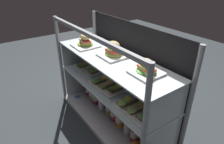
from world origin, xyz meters
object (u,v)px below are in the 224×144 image
object	(u,v)px
juice_bottle_front_right_end	(92,91)
juice_bottle_back_right	(95,95)
open_sandwich_tray_far_left	(138,108)
juice_bottle_tucked_behind	(135,132)
juice_bottle_back_center	(101,102)
juice_bottle_near_post	(127,125)
plated_roll_sandwich_center	(85,42)
orange_fruit_rolled_forward	(144,139)
juice_bottle_back_left	(120,117)
juice_bottle_front_fourth	(88,88)
kitchen_scissors	(78,98)
plated_roll_sandwich_far_right	(146,69)
open_sandwich_tray_far_right	(109,84)
plated_roll_sandwich_near_right_corner	(114,51)
juice_bottle_front_middle	(109,105)
open_sandwich_tray_center	(92,67)
juice_bottle_front_second	(114,111)

from	to	relation	value
juice_bottle_front_right_end	juice_bottle_back_right	distance (m)	0.10
open_sandwich_tray_far_left	juice_bottle_tucked_behind	distance (m)	0.29
juice_bottle_back_center	juice_bottle_near_post	size ratio (longest dim) A/B	0.86
plated_roll_sandwich_center	orange_fruit_rolled_forward	distance (m)	0.96
juice_bottle_back_left	orange_fruit_rolled_forward	bearing A→B (deg)	8.19
juice_bottle_front_fourth	kitchen_scissors	distance (m)	0.15
plated_roll_sandwich_far_right	juice_bottle_back_center	world-z (taller)	plated_roll_sandwich_far_right
plated_roll_sandwich_center	open_sandwich_tray_far_left	world-z (taller)	plated_roll_sandwich_center
plated_roll_sandwich_center	open_sandwich_tray_far_left	size ratio (longest dim) A/B	0.65
open_sandwich_tray_far_right	juice_bottle_back_center	xyz separation A→B (m)	(-0.17, 0.02, -0.30)
plated_roll_sandwich_center	plated_roll_sandwich_near_right_corner	bearing A→B (deg)	12.08
juice_bottle_back_center	juice_bottle_front_middle	size ratio (longest dim) A/B	0.75
orange_fruit_rolled_forward	kitchen_scissors	xyz separation A→B (m)	(-0.86, -0.16, -0.03)
juice_bottle_front_right_end	open_sandwich_tray_far_left	bearing A→B (deg)	-3.81
juice_bottle_front_right_end	juice_bottle_tucked_behind	world-z (taller)	juice_bottle_front_right_end
open_sandwich_tray_far_right	juice_bottle_back_center	world-z (taller)	open_sandwich_tray_far_right
plated_roll_sandwich_near_right_corner	juice_bottle_tucked_behind	world-z (taller)	plated_roll_sandwich_near_right_corner
plated_roll_sandwich_far_right	juice_bottle_near_post	bearing A→B (deg)	-168.24
open_sandwich_tray_center	juice_bottle_tucked_behind	xyz separation A→B (m)	(0.68, -0.02, -0.29)
juice_bottle_tucked_behind	plated_roll_sandwich_near_right_corner	bearing A→B (deg)	175.38
plated_roll_sandwich_far_right	kitchen_scissors	size ratio (longest dim) A/B	1.11
juice_bottle_back_right	juice_bottle_front_right_end	bearing A→B (deg)	172.78
juice_bottle_front_fourth	juice_bottle_back_left	size ratio (longest dim) A/B	0.92
juice_bottle_back_center	juice_bottle_front_middle	distance (m)	0.10
open_sandwich_tray_center	juice_bottle_front_fourth	size ratio (longest dim) A/B	1.54
open_sandwich_tray_center	open_sandwich_tray_far_right	distance (m)	0.36
open_sandwich_tray_far_right	plated_roll_sandwich_far_right	bearing A→B (deg)	7.55
open_sandwich_tray_far_right	juice_bottle_back_right	world-z (taller)	open_sandwich_tray_far_right
orange_fruit_rolled_forward	juice_bottle_back_center	bearing A→B (deg)	-175.85
juice_bottle_front_second	juice_bottle_tucked_behind	world-z (taller)	juice_bottle_front_second
juice_bottle_front_second	plated_roll_sandwich_near_right_corner	bearing A→B (deg)	147.34
juice_bottle_back_left	juice_bottle_front_middle	bearing A→B (deg)	175.65
open_sandwich_tray_far_left	juice_bottle_near_post	size ratio (longest dim) A/B	1.47
plated_roll_sandwich_near_right_corner	juice_bottle_back_left	distance (m)	0.58
orange_fruit_rolled_forward	juice_bottle_front_middle	bearing A→B (deg)	-177.04
juice_bottle_front_second	juice_bottle_tucked_behind	xyz separation A→B (m)	(0.29, -0.00, -0.01)
juice_bottle_back_center	plated_roll_sandwich_near_right_corner	bearing A→B (deg)	6.65
kitchen_scissors	juice_bottle_near_post	bearing A→B (deg)	9.33
juice_bottle_front_second	juice_bottle_near_post	size ratio (longest dim) A/B	1.16
open_sandwich_tray_far_right	kitchen_scissors	size ratio (longest dim) A/B	1.89
plated_roll_sandwich_center	plated_roll_sandwich_near_right_corner	size ratio (longest dim) A/B	1.01
plated_roll_sandwich_far_right	juice_bottle_back_left	world-z (taller)	plated_roll_sandwich_far_right
open_sandwich_tray_center	juice_bottle_front_right_end	distance (m)	0.28
juice_bottle_front_second	juice_bottle_front_fourth	bearing A→B (deg)	177.82
plated_roll_sandwich_near_right_corner	juice_bottle_back_left	bearing A→B (deg)	-8.06
plated_roll_sandwich_far_right	juice_bottle_front_second	xyz separation A→B (m)	(-0.33, -0.03, -0.55)
juice_bottle_front_right_end	juice_bottle_front_middle	world-z (taller)	juice_bottle_front_middle
plated_roll_sandwich_near_right_corner	juice_bottle_back_center	bearing A→B (deg)	-173.35
juice_bottle_near_post	juice_bottle_tucked_behind	xyz separation A→B (m)	(0.10, -0.00, 0.01)
juice_bottle_front_second	juice_bottle_back_left	distance (m)	0.09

